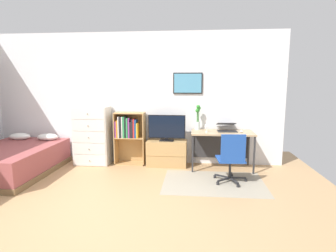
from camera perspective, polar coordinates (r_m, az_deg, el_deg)
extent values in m
plane|color=tan|center=(3.90, -14.62, -16.92)|extent=(7.20, 7.20, 0.00)
cube|color=white|center=(5.86, -6.93, 5.63)|extent=(6.12, 0.06, 2.70)
cube|color=black|center=(5.67, 4.09, 8.79)|extent=(0.59, 0.02, 0.42)
cube|color=#4C93B7|center=(5.65, 4.09, 8.79)|extent=(0.55, 0.01, 0.38)
cube|color=#9E937F|center=(4.85, 9.38, -11.43)|extent=(1.70, 1.20, 0.01)
cube|color=brown|center=(5.97, -29.30, -8.11)|extent=(1.40, 1.96, 0.10)
cube|color=#9E4C4C|center=(5.90, -29.48, -5.78)|extent=(1.36, 1.92, 0.40)
ellipsoid|color=white|center=(6.61, -28.25, -1.91)|extent=(0.44, 0.28, 0.14)
ellipsoid|color=white|center=(6.29, -23.57, -2.09)|extent=(0.44, 0.28, 0.14)
cube|color=white|center=(5.94, -15.29, -1.87)|extent=(0.71, 0.42, 1.20)
cube|color=silver|center=(5.85, -15.85, -6.85)|extent=(0.67, 0.01, 0.22)
sphere|color=#A59E8C|center=(5.83, -15.91, -6.89)|extent=(0.03, 0.03, 0.03)
cube|color=silver|center=(5.79, -15.95, -4.58)|extent=(0.67, 0.01, 0.22)
sphere|color=#A59E8C|center=(5.77, -16.01, -4.62)|extent=(0.03, 0.03, 0.03)
cube|color=silver|center=(5.74, -16.06, -2.27)|extent=(0.67, 0.01, 0.22)
sphere|color=#A59E8C|center=(5.72, -16.12, -2.30)|extent=(0.03, 0.03, 0.03)
cube|color=silver|center=(5.70, -16.16, 0.08)|extent=(0.67, 0.01, 0.22)
sphere|color=#A59E8C|center=(5.68, -16.22, 0.06)|extent=(0.03, 0.03, 0.03)
cube|color=silver|center=(5.67, -16.26, 2.46)|extent=(0.67, 0.01, 0.22)
sphere|color=#A59E8C|center=(5.65, -16.32, 2.44)|extent=(0.03, 0.03, 0.03)
cube|color=tan|center=(5.85, -10.69, -2.48)|extent=(0.02, 0.30, 1.08)
cube|color=tan|center=(5.71, -4.91, -2.63)|extent=(0.02, 0.30, 1.08)
cube|color=tan|center=(5.90, -7.73, -7.60)|extent=(0.62, 0.30, 0.02)
cube|color=tan|center=(5.77, -7.84, -2.35)|extent=(0.58, 0.30, 0.02)
cube|color=tan|center=(5.69, -7.95, 2.68)|extent=(0.58, 0.30, 0.02)
cube|color=tan|center=(5.91, -7.51, -2.28)|extent=(0.62, 0.01, 1.08)
cube|color=#8C388C|center=(5.78, -10.54, -0.62)|extent=(0.02, 0.23, 0.33)
cube|color=orange|center=(5.76, -10.27, -0.54)|extent=(0.03, 0.21, 0.35)
cube|color=white|center=(5.75, -10.00, -0.17)|extent=(0.02, 0.20, 0.43)
cube|color=black|center=(5.72, -9.69, -0.21)|extent=(0.04, 0.17, 0.43)
cube|color=white|center=(5.74, -9.25, -0.18)|extent=(0.02, 0.23, 0.43)
cube|color=#2D8C4C|center=(5.73, -8.93, -0.15)|extent=(0.03, 0.24, 0.43)
cube|color=black|center=(5.70, -8.66, -0.22)|extent=(0.02, 0.18, 0.43)
cube|color=#2D8C4C|center=(5.70, -8.30, -0.33)|extent=(0.03, 0.20, 0.40)
cube|color=#8C388C|center=(5.68, -7.95, -0.35)|extent=(0.03, 0.18, 0.41)
cube|color=black|center=(5.68, -7.65, -0.75)|extent=(0.03, 0.18, 0.33)
cube|color=black|center=(5.67, -7.32, -0.50)|extent=(0.03, 0.18, 0.38)
cube|color=red|center=(5.67, -6.95, -0.46)|extent=(0.03, 0.19, 0.39)
cube|color=#1E519E|center=(5.67, -6.58, -0.52)|extent=(0.03, 0.21, 0.37)
cube|color=gold|center=(5.66, -6.28, -0.89)|extent=(0.03, 0.19, 0.30)
cube|color=tan|center=(5.66, -0.25, -5.60)|extent=(0.80, 0.40, 0.52)
cube|color=tan|center=(5.47, -0.47, -6.14)|extent=(0.80, 0.01, 0.02)
cube|color=black|center=(5.58, -0.27, -2.97)|extent=(0.28, 0.16, 0.02)
cube|color=black|center=(5.57, -0.27, -2.62)|extent=(0.06, 0.04, 0.05)
cube|color=black|center=(5.53, -0.27, -0.13)|extent=(0.75, 0.02, 0.47)
cube|color=black|center=(5.52, -0.28, -0.15)|extent=(0.72, 0.01, 0.44)
cube|color=tan|center=(5.46, 11.13, -1.33)|extent=(1.19, 0.62, 0.03)
cube|color=#2D2D30|center=(5.24, 5.10, -5.77)|extent=(0.03, 0.03, 0.71)
cube|color=#2D2D30|center=(5.35, 17.35, -5.83)|extent=(0.03, 0.03, 0.71)
cube|color=#2D2D30|center=(5.78, 5.16, -4.37)|extent=(0.03, 0.03, 0.71)
cube|color=#2D2D30|center=(5.88, 16.27, -4.46)|extent=(0.03, 0.03, 0.71)
cube|color=#2D2D30|center=(5.81, 10.75, -4.05)|extent=(1.13, 0.02, 0.50)
cylinder|color=#232326|center=(5.02, 15.75, -10.70)|extent=(0.05, 0.05, 0.05)
cube|color=#232326|center=(4.97, 14.18, -10.33)|extent=(0.28, 0.05, 0.02)
cylinder|color=#232326|center=(5.22, 12.93, -9.81)|extent=(0.05, 0.05, 0.05)
cube|color=#232326|center=(5.07, 12.76, -9.88)|extent=(0.09, 0.28, 0.02)
cylinder|color=#232326|center=(5.07, 9.64, -10.28)|extent=(0.05, 0.05, 0.05)
cube|color=#232326|center=(5.00, 11.09, -10.12)|extent=(0.25, 0.17, 0.02)
cylinder|color=#232326|center=(4.76, 10.22, -11.57)|extent=(0.05, 0.05, 0.05)
cube|color=#232326|center=(4.84, 11.43, -10.75)|extent=(0.23, 0.20, 0.02)
cylinder|color=#232326|center=(4.73, 14.25, -11.87)|extent=(0.05, 0.05, 0.05)
cube|color=#232326|center=(4.83, 13.40, -10.89)|extent=(0.13, 0.27, 0.02)
cylinder|color=#232326|center=(4.89, 12.64, -8.56)|extent=(0.04, 0.04, 0.30)
cube|color=#1E479E|center=(4.84, 12.71, -6.70)|extent=(0.47, 0.47, 0.03)
cube|color=#1E479E|center=(4.59, 13.30, -4.48)|extent=(0.40, 0.07, 0.45)
cube|color=#333338|center=(5.51, 12.11, -1.04)|extent=(0.39, 0.28, 0.01)
cube|color=black|center=(5.50, 12.12, -0.97)|extent=(0.36, 0.25, 0.00)
cube|color=#333338|center=(5.64, 11.86, 0.45)|extent=(0.39, 0.26, 0.07)
cube|color=black|center=(5.64, 11.87, 0.46)|extent=(0.36, 0.24, 0.06)
ellipsoid|color=silver|center=(5.48, 14.90, -1.08)|extent=(0.06, 0.10, 0.03)
cylinder|color=silver|center=(5.62, 6.13, 0.06)|extent=(0.09, 0.09, 0.16)
cylinder|color=#3D8438|center=(5.60, 6.36, 1.70)|extent=(0.01, 0.01, 0.39)
sphere|color=#308B2C|center=(5.58, 6.39, 3.67)|extent=(0.07, 0.07, 0.07)
cylinder|color=#3D8438|center=(5.61, 6.19, 1.49)|extent=(0.01, 0.01, 0.34)
sphere|color=#308B2C|center=(5.59, 6.22, 3.23)|extent=(0.07, 0.07, 0.07)
cylinder|color=#3D8438|center=(5.60, 6.05, 1.51)|extent=(0.01, 0.01, 0.35)
sphere|color=#308B2C|center=(5.58, 6.08, 3.27)|extent=(0.07, 0.07, 0.07)
cylinder|color=#3D8438|center=(5.58, 6.00, 1.44)|extent=(0.01, 0.01, 0.34)
sphere|color=#308B2C|center=(5.56, 6.02, 3.17)|extent=(0.07, 0.07, 0.07)
cylinder|color=#3D8438|center=(5.58, 6.21, 1.84)|extent=(0.01, 0.01, 0.42)
sphere|color=#308B2C|center=(5.56, 6.25, 3.99)|extent=(0.07, 0.07, 0.07)
cylinder|color=silver|center=(5.36, 7.92, -1.23)|extent=(0.06, 0.06, 0.01)
cylinder|color=silver|center=(5.35, 7.93, -0.67)|extent=(0.01, 0.01, 0.10)
cone|color=silver|center=(5.34, 7.95, 0.25)|extent=(0.07, 0.07, 0.07)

